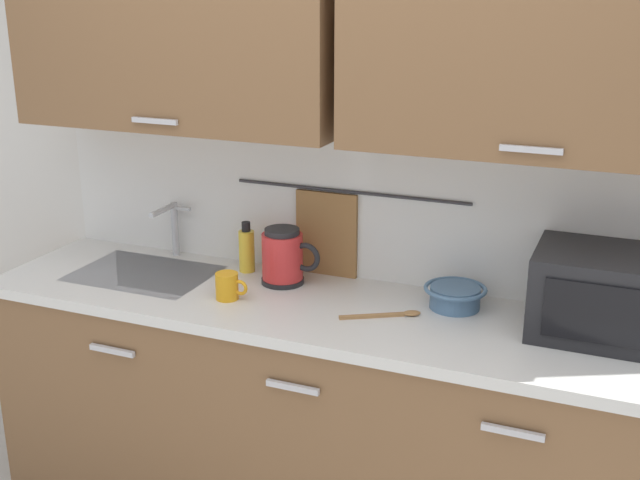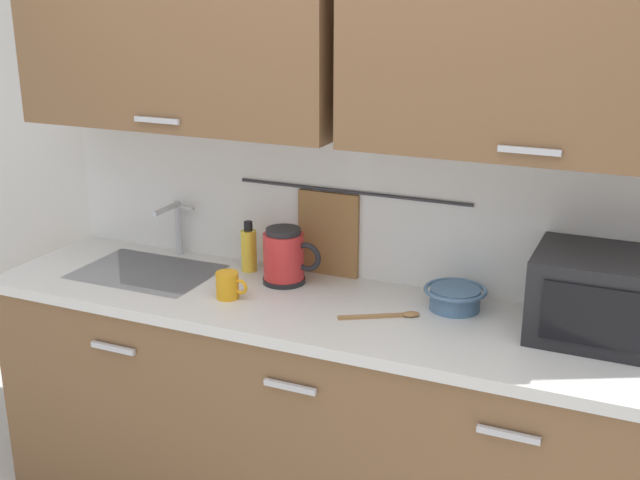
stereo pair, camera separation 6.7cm
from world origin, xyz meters
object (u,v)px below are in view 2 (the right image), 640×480
microwave (610,298)px  electric_kettle (285,257)px  wooden_spoon (389,315)px  dish_soap_bottle (249,249)px  mug_near_sink (228,285)px  mixing_bowl (455,297)px

microwave → electric_kettle: bearing=178.7°
wooden_spoon → dish_soap_bottle: bearing=162.2°
wooden_spoon → mug_near_sink: bearing=-172.9°
electric_kettle → mixing_bowl: bearing=0.8°
electric_kettle → dish_soap_bottle: bearing=161.7°
mug_near_sink → wooden_spoon: mug_near_sink is taller
mug_near_sink → wooden_spoon: size_ratio=0.48×
mug_near_sink → wooden_spoon: bearing=7.1°
microwave → mug_near_sink: bearing=-171.2°
microwave → wooden_spoon: 0.69m
microwave → mug_near_sink: size_ratio=3.83×
wooden_spoon → microwave: bearing=10.2°
dish_soap_bottle → wooden_spoon: dish_soap_bottle is taller
electric_kettle → microwave: bearing=-1.3°
dish_soap_bottle → microwave: bearing=-3.7°
mixing_bowl → mug_near_sink: bearing=-163.3°
microwave → wooden_spoon: bearing=-169.8°
electric_kettle → wooden_spoon: 0.49m
electric_kettle → mug_near_sink: (-0.11, -0.22, -0.05)m
electric_kettle → dish_soap_bottle: electric_kettle is taller
dish_soap_bottle → mixing_bowl: (0.82, -0.05, -0.04)m
microwave → mixing_bowl: microwave is taller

